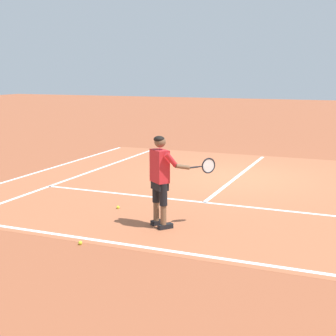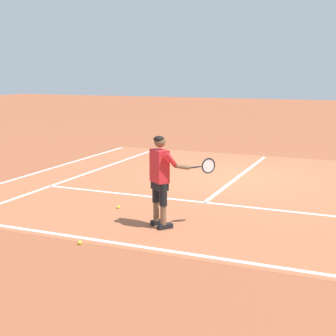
# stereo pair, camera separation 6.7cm
# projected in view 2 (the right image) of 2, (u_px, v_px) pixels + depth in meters

# --- Properties ---
(ground_plane) EXTENTS (80.00, 80.00, 0.00)m
(ground_plane) POSITION_uv_depth(u_px,v_px,m) (238.00, 177.00, 13.42)
(ground_plane) COLOR #9E5133
(court_inner_surface) EXTENTS (10.98, 9.86, 0.00)m
(court_inner_surface) POSITION_uv_depth(u_px,v_px,m) (226.00, 187.00, 12.32)
(court_inner_surface) COLOR #B2603D
(court_inner_surface) RESTS_ON ground
(line_baseline) EXTENTS (10.98, 0.10, 0.01)m
(line_baseline) POSITION_uv_depth(u_px,v_px,m) (145.00, 247.00, 8.04)
(line_baseline) COLOR white
(line_baseline) RESTS_ON ground
(line_service) EXTENTS (8.23, 0.10, 0.01)m
(line_service) POSITION_uv_depth(u_px,v_px,m) (205.00, 202.00, 10.81)
(line_service) COLOR white
(line_service) RESTS_ON ground
(line_centre_service) EXTENTS (0.10, 6.40, 0.01)m
(line_centre_service) POSITION_uv_depth(u_px,v_px,m) (241.00, 175.00, 13.70)
(line_centre_service) COLOR white
(line_centre_service) RESTS_ON ground
(line_singles_left) EXTENTS (0.10, 9.46, 0.01)m
(line_singles_left) POSITION_uv_depth(u_px,v_px,m) (86.00, 174.00, 13.88)
(line_singles_left) COLOR white
(line_singles_left) RESTS_ON ground
(line_doubles_left) EXTENTS (0.10, 9.46, 0.01)m
(line_doubles_left) POSITION_uv_depth(u_px,v_px,m) (46.00, 170.00, 14.40)
(line_doubles_left) COLOR white
(line_doubles_left) RESTS_ON ground
(tennis_player) EXTENTS (1.12, 0.82, 1.71)m
(tennis_player) POSITION_uv_depth(u_px,v_px,m) (161.00, 175.00, 8.93)
(tennis_player) COLOR black
(tennis_player) RESTS_ON ground
(tennis_ball_near_feet) EXTENTS (0.07, 0.07, 0.07)m
(tennis_ball_near_feet) POSITION_uv_depth(u_px,v_px,m) (80.00, 243.00, 8.18)
(tennis_ball_near_feet) COLOR #CCE02D
(tennis_ball_near_feet) RESTS_ON ground
(tennis_ball_by_baseline) EXTENTS (0.07, 0.07, 0.07)m
(tennis_ball_by_baseline) POSITION_uv_depth(u_px,v_px,m) (118.00, 207.00, 10.33)
(tennis_ball_by_baseline) COLOR #CCE02D
(tennis_ball_by_baseline) RESTS_ON ground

